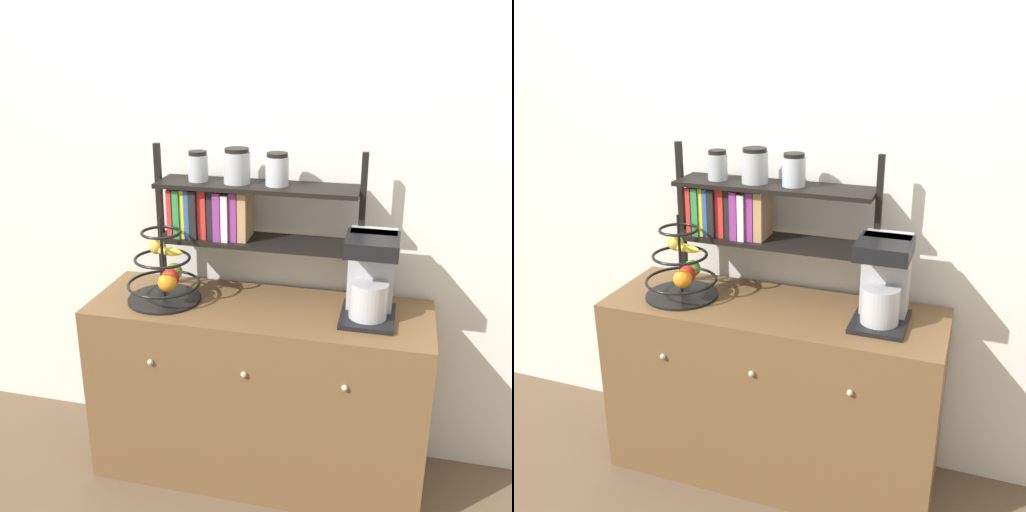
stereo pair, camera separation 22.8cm
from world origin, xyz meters
TOP-DOWN VIEW (x-y plane):
  - ground_plane at (0.00, 0.00)m, footprint 12.00×12.00m
  - wall_back at (0.00, 0.51)m, footprint 7.00×0.05m
  - sideboard at (0.00, 0.23)m, footprint 1.38×0.48m
  - coffee_maker at (0.43, 0.26)m, footprint 0.21×0.25m
  - fruit_stand at (-0.39, 0.21)m, footprint 0.30×0.30m
  - shelf_hutch at (-0.14, 0.36)m, footprint 0.86×0.20m

SIDE VIEW (x-z plane):
  - ground_plane at x=0.00m, z-range 0.00..0.00m
  - sideboard at x=0.00m, z-range 0.00..0.79m
  - fruit_stand at x=-0.39m, z-range 0.73..1.08m
  - coffee_maker at x=0.43m, z-range 0.79..1.12m
  - shelf_hutch at x=-0.14m, z-range 0.86..1.48m
  - wall_back at x=0.00m, z-range 0.00..2.60m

